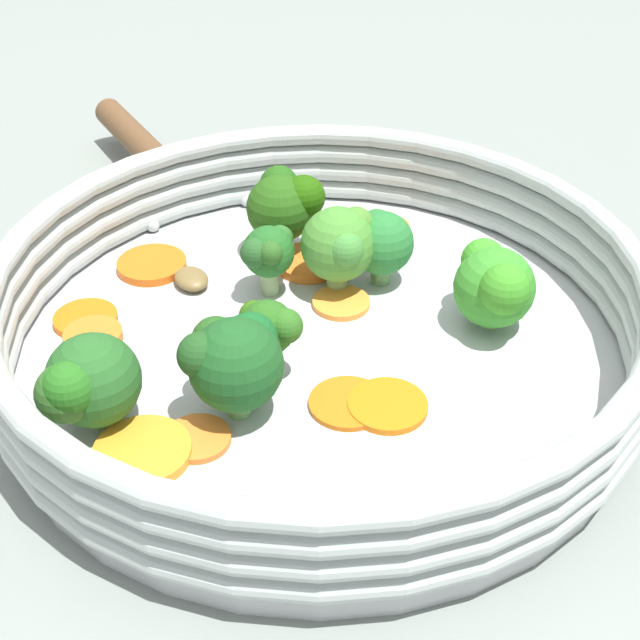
{
  "coord_description": "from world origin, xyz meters",
  "views": [
    {
      "loc": [
        0.39,
        0.08,
        0.32
      ],
      "look_at": [
        0.0,
        0.0,
        0.03
      ],
      "focal_mm": 50.0,
      "sensor_mm": 36.0,
      "label": 1
    }
  ],
  "objects_px": {
    "broccoli_floret_7": "(378,241)",
    "carrot_slice_7": "(152,265)",
    "broccoli_floret_1": "(285,203)",
    "skillet": "(320,352)",
    "broccoli_floret_5": "(268,252)",
    "mushroom_piece_0": "(191,279)",
    "carrot_slice_4": "(93,336)",
    "carrot_slice_6": "(96,389)",
    "carrot_slice_8": "(341,303)",
    "carrot_slice_9": "(384,230)",
    "carrot_slice_3": "(142,452)",
    "broccoli_floret_3": "(86,384)",
    "broccoli_floret_4": "(494,285)",
    "carrot_slice_5": "(86,319)",
    "broccoli_floret_6": "(233,359)",
    "carrot_slice_2": "(348,403)",
    "carrot_slice_10": "(308,262)",
    "carrot_slice_0": "(197,439)",
    "broccoli_floret_2": "(339,241)",
    "broccoli_floret_0": "(269,329)",
    "carrot_slice_1": "(388,406)"
  },
  "relations": [
    {
      "from": "broccoli_floret_7",
      "to": "carrot_slice_7",
      "type": "bearing_deg",
      "value": -84.11
    },
    {
      "from": "broccoli_floret_1",
      "to": "carrot_slice_7",
      "type": "bearing_deg",
      "value": -64.88
    },
    {
      "from": "skillet",
      "to": "broccoli_floret_5",
      "type": "xyz_separation_m",
      "value": [
        -0.04,
        -0.04,
        0.04
      ]
    },
    {
      "from": "mushroom_piece_0",
      "to": "carrot_slice_7",
      "type": "bearing_deg",
      "value": -113.87
    },
    {
      "from": "carrot_slice_4",
      "to": "carrot_slice_6",
      "type": "xyz_separation_m",
      "value": [
        0.04,
        0.02,
        -0.0
      ]
    },
    {
      "from": "carrot_slice_8",
      "to": "carrot_slice_9",
      "type": "relative_size",
      "value": 0.97
    },
    {
      "from": "carrot_slice_3",
      "to": "mushroom_piece_0",
      "type": "relative_size",
      "value": 1.8
    },
    {
      "from": "broccoli_floret_3",
      "to": "carrot_slice_9",
      "type": "bearing_deg",
      "value": 152.04
    },
    {
      "from": "carrot_slice_4",
      "to": "carrot_slice_9",
      "type": "xyz_separation_m",
      "value": [
        -0.15,
        0.14,
        -0.0
      ]
    },
    {
      "from": "carrot_slice_8",
      "to": "broccoli_floret_4",
      "type": "xyz_separation_m",
      "value": [
        0.0,
        0.09,
        0.03
      ]
    },
    {
      "from": "broccoli_floret_7",
      "to": "mushroom_piece_0",
      "type": "height_order",
      "value": "broccoli_floret_7"
    },
    {
      "from": "carrot_slice_5",
      "to": "broccoli_floret_5",
      "type": "height_order",
      "value": "broccoli_floret_5"
    },
    {
      "from": "broccoli_floret_6",
      "to": "mushroom_piece_0",
      "type": "xyz_separation_m",
      "value": [
        -0.1,
        -0.06,
        -0.03
      ]
    },
    {
      "from": "carrot_slice_8",
      "to": "broccoli_floret_4",
      "type": "relative_size",
      "value": 0.6
    },
    {
      "from": "skillet",
      "to": "carrot_slice_7",
      "type": "xyz_separation_m",
      "value": [
        -0.05,
        -0.12,
        0.01
      ]
    },
    {
      "from": "carrot_slice_5",
      "to": "broccoli_floret_7",
      "type": "distance_m",
      "value": 0.18
    },
    {
      "from": "skillet",
      "to": "carrot_slice_5",
      "type": "bearing_deg",
      "value": -86.45
    },
    {
      "from": "carrot_slice_2",
      "to": "carrot_slice_6",
      "type": "height_order",
      "value": "carrot_slice_6"
    },
    {
      "from": "carrot_slice_6",
      "to": "carrot_slice_7",
      "type": "xyz_separation_m",
      "value": [
        -0.12,
        -0.01,
        0.0
      ]
    },
    {
      "from": "carrot_slice_2",
      "to": "carrot_slice_10",
      "type": "bearing_deg",
      "value": -159.39
    },
    {
      "from": "carrot_slice_3",
      "to": "carrot_slice_6",
      "type": "xyz_separation_m",
      "value": [
        -0.04,
        -0.04,
        -0.0
      ]
    },
    {
      "from": "carrot_slice_0",
      "to": "broccoli_floret_4",
      "type": "distance_m",
      "value": 0.19
    },
    {
      "from": "carrot_slice_8",
      "to": "mushroom_piece_0",
      "type": "bearing_deg",
      "value": -91.72
    },
    {
      "from": "skillet",
      "to": "carrot_slice_10",
      "type": "relative_size",
      "value": 8.23
    },
    {
      "from": "skillet",
      "to": "broccoli_floret_2",
      "type": "bearing_deg",
      "value": 179.95
    },
    {
      "from": "carrot_slice_8",
      "to": "broccoli_floret_3",
      "type": "xyz_separation_m",
      "value": [
        0.13,
        -0.1,
        0.03
      ]
    },
    {
      "from": "broccoli_floret_1",
      "to": "broccoli_floret_0",
      "type": "bearing_deg",
      "value": 9.11
    },
    {
      "from": "carrot_slice_3",
      "to": "broccoli_floret_1",
      "type": "height_order",
      "value": "broccoli_floret_1"
    },
    {
      "from": "broccoli_floret_3",
      "to": "mushroom_piece_0",
      "type": "distance_m",
      "value": 0.13
    },
    {
      "from": "carrot_slice_6",
      "to": "broccoli_floret_2",
      "type": "relative_size",
      "value": 0.65
    },
    {
      "from": "carrot_slice_9",
      "to": "carrot_slice_10",
      "type": "distance_m",
      "value": 0.07
    },
    {
      "from": "carrot_slice_2",
      "to": "broccoli_floret_6",
      "type": "distance_m",
      "value": 0.06
    },
    {
      "from": "carrot_slice_0",
      "to": "broccoli_floret_3",
      "type": "height_order",
      "value": "broccoli_floret_3"
    },
    {
      "from": "carrot_slice_2",
      "to": "carrot_slice_7",
      "type": "height_order",
      "value": "carrot_slice_7"
    },
    {
      "from": "broccoli_floret_0",
      "to": "carrot_slice_8",
      "type": "bearing_deg",
      "value": 158.62
    },
    {
      "from": "carrot_slice_7",
      "to": "broccoli_floret_7",
      "type": "height_order",
      "value": "broccoli_floret_7"
    },
    {
      "from": "carrot_slice_8",
      "to": "broccoli_floret_7",
      "type": "relative_size",
      "value": 0.73
    },
    {
      "from": "broccoli_floret_6",
      "to": "broccoli_floret_7",
      "type": "height_order",
      "value": "broccoli_floret_6"
    },
    {
      "from": "broccoli_floret_4",
      "to": "broccoli_floret_6",
      "type": "distance_m",
      "value": 0.16
    },
    {
      "from": "skillet",
      "to": "broccoli_floret_6",
      "type": "xyz_separation_m",
      "value": [
        0.06,
        -0.03,
        0.04
      ]
    },
    {
      "from": "broccoli_floret_5",
      "to": "broccoli_floret_6",
      "type": "bearing_deg",
      "value": 4.77
    },
    {
      "from": "carrot_slice_10",
      "to": "broccoli_floret_3",
      "type": "relative_size",
      "value": 0.79
    },
    {
      "from": "broccoli_floret_2",
      "to": "broccoli_floret_7",
      "type": "relative_size",
      "value": 1.15
    },
    {
      "from": "carrot_slice_6",
      "to": "carrot_slice_8",
      "type": "distance_m",
      "value": 0.15
    },
    {
      "from": "broccoli_floret_1",
      "to": "skillet",
      "type": "bearing_deg",
      "value": 24.17
    },
    {
      "from": "skillet",
      "to": "mushroom_piece_0",
      "type": "distance_m",
      "value": 0.1
    },
    {
      "from": "carrot_slice_3",
      "to": "broccoli_floret_3",
      "type": "bearing_deg",
      "value": -115.85
    },
    {
      "from": "carrot_slice_8",
      "to": "broccoli_floret_7",
      "type": "xyz_separation_m",
      "value": [
        -0.03,
        0.02,
        0.03
      ]
    },
    {
      "from": "carrot_slice_0",
      "to": "carrot_slice_1",
      "type": "relative_size",
      "value": 0.8
    },
    {
      "from": "mushroom_piece_0",
      "to": "broccoli_floret_7",
      "type": "bearing_deg",
      "value": 104.27
    }
  ]
}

